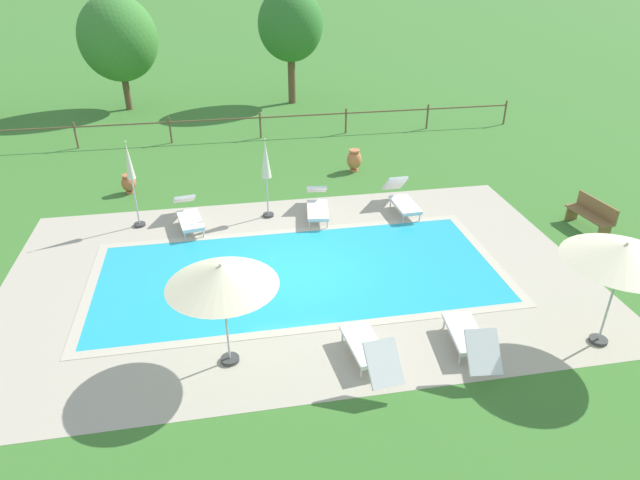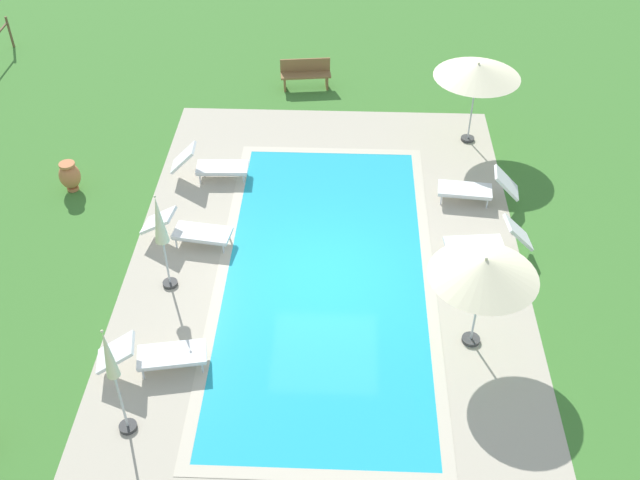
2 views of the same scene
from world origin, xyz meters
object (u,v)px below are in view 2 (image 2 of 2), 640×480
at_px(patio_umbrella_closed_row_mid_west, 160,226).
at_px(wooden_bench_lawn_side, 306,73).
at_px(sun_lounger_north_far, 156,354).
at_px(sun_lounger_north_end, 477,188).
at_px(patio_umbrella_open_by_bench, 484,268).
at_px(sun_lounger_south_mid, 487,242).
at_px(patio_umbrella_closed_row_west, 111,366).
at_px(sun_lounger_north_mid, 211,165).
at_px(sun_lounger_north_near_steps, 190,230).
at_px(patio_umbrella_open_foreground, 478,71).
at_px(terracotta_urn_by_tree, 70,176).

height_order(patio_umbrella_closed_row_mid_west, wooden_bench_lawn_side, patio_umbrella_closed_row_mid_west).
relative_size(sun_lounger_north_far, sun_lounger_north_end, 1.07).
bearing_deg(sun_lounger_north_end, patio_umbrella_open_by_bench, 172.21).
relative_size(sun_lounger_south_mid, patio_umbrella_closed_row_west, 0.78).
distance_m(sun_lounger_north_mid, patio_umbrella_closed_row_west, 7.80).
bearing_deg(sun_lounger_north_near_steps, patio_umbrella_open_foreground, -56.05).
bearing_deg(patio_umbrella_closed_row_mid_west, sun_lounger_north_far, -174.76).
xyz_separation_m(patio_umbrella_closed_row_mid_west, wooden_bench_lawn_side, (8.83, -2.44, -1.16)).
bearing_deg(sun_lounger_south_mid, patio_umbrella_closed_row_mid_west, 100.29).
xyz_separation_m(sun_lounger_north_far, patio_umbrella_open_foreground, (8.31, -6.82, 1.72)).
distance_m(sun_lounger_north_near_steps, sun_lounger_north_end, 6.94).
height_order(sun_lounger_north_near_steps, terracotta_urn_by_tree, terracotta_urn_by_tree).
height_order(sun_lounger_north_mid, patio_umbrella_closed_row_west, patio_umbrella_closed_row_west).
distance_m(sun_lounger_north_near_steps, patio_umbrella_closed_row_west, 5.29).
bearing_deg(sun_lounger_north_mid, wooden_bench_lawn_side, -23.79).
xyz_separation_m(patio_umbrella_open_by_bench, terracotta_urn_by_tree, (4.71, 9.37, -1.53)).
height_order(sun_lounger_north_end, wooden_bench_lawn_side, sun_lounger_north_end).
bearing_deg(sun_lounger_north_mid, sun_lounger_north_end, -96.35).
xyz_separation_m(sun_lounger_north_mid, sun_lounger_north_far, (-6.28, 0.10, -0.02)).
relative_size(patio_umbrella_open_foreground, terracotta_urn_by_tree, 2.96).
bearing_deg(patio_umbrella_closed_row_mid_west, sun_lounger_south_mid, -79.71).
xyz_separation_m(sun_lounger_north_near_steps, patio_umbrella_open_by_bench, (-2.81, -6.06, 1.59)).
distance_m(patio_umbrella_open_foreground, patio_umbrella_closed_row_west, 12.02).
distance_m(sun_lounger_north_end, wooden_bench_lawn_side, 7.13).
bearing_deg(sun_lounger_north_end, terracotta_urn_by_tree, 89.55).
distance_m(sun_lounger_north_mid, patio_umbrella_open_foreground, 7.22).
xyz_separation_m(sun_lounger_north_near_steps, sun_lounger_north_mid, (2.56, -0.10, 0.02)).
xyz_separation_m(sun_lounger_north_end, patio_umbrella_open_foreground, (2.77, -0.13, 1.70)).
height_order(sun_lounger_north_near_steps, sun_lounger_north_far, sun_lounger_north_far).
xyz_separation_m(sun_lounger_north_mid, patio_umbrella_closed_row_west, (-7.69, 0.34, 1.29)).
xyz_separation_m(sun_lounger_north_near_steps, patio_umbrella_closed_row_west, (-5.12, 0.24, 1.31)).
bearing_deg(patio_umbrella_open_foreground, patio_umbrella_closed_row_west, 143.99).
bearing_deg(sun_lounger_north_far, patio_umbrella_closed_row_west, 170.15).
relative_size(patio_umbrella_closed_row_west, wooden_bench_lawn_side, 1.64).
xyz_separation_m(patio_umbrella_open_by_bench, patio_umbrella_closed_row_west, (-2.32, 6.30, -0.28)).
height_order(sun_lounger_north_end, terracotta_urn_by_tree, sun_lounger_north_end).
distance_m(patio_umbrella_closed_row_mid_west, wooden_bench_lawn_side, 9.24).
bearing_deg(sun_lounger_north_mid, sun_lounger_north_near_steps, 177.66).
bearing_deg(terracotta_urn_by_tree, patio_umbrella_closed_row_mid_west, -137.16).
bearing_deg(sun_lounger_north_near_steps, sun_lounger_north_mid, -2.34).
bearing_deg(wooden_bench_lawn_side, patio_umbrella_open_by_bench, -159.43).
xyz_separation_m(patio_umbrella_open_foreground, patio_umbrella_open_by_bench, (-7.40, 0.76, -0.13)).
distance_m(sun_lounger_north_end, sun_lounger_south_mid, 2.02).
bearing_deg(wooden_bench_lawn_side, sun_lounger_south_mid, -149.64).
bearing_deg(wooden_bench_lawn_side, sun_lounger_north_mid, 156.21).
height_order(sun_lounger_north_end, patio_umbrella_open_by_bench, patio_umbrella_open_by_bench).
height_order(patio_umbrella_open_by_bench, wooden_bench_lawn_side, patio_umbrella_open_by_bench).
distance_m(sun_lounger_north_far, sun_lounger_north_end, 8.69).
xyz_separation_m(sun_lounger_north_mid, patio_umbrella_open_by_bench, (-5.37, -5.96, 1.56)).
distance_m(patio_umbrella_open_foreground, wooden_bench_lawn_side, 5.61).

